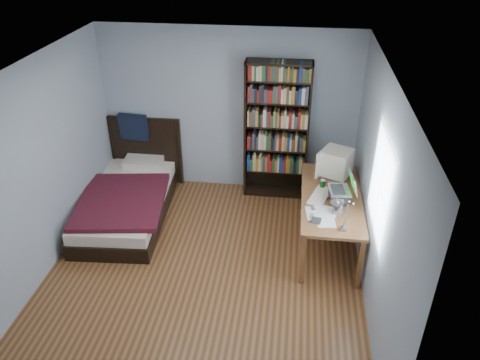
{
  "coord_description": "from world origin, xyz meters",
  "views": [
    {
      "loc": [
        0.99,
        -4.34,
        3.87
      ],
      "look_at": [
        0.36,
        0.6,
        0.97
      ],
      "focal_mm": 35.0,
      "sensor_mm": 36.0,
      "label": 1
    }
  ],
  "objects_px": {
    "crt_monitor": "(335,163)",
    "laptop": "(340,193)",
    "speaker": "(338,207)",
    "desk": "(328,197)",
    "bookshelf": "(277,131)",
    "soda_can": "(323,185)",
    "keyboard": "(320,196)",
    "bed": "(129,197)",
    "desk_lamp": "(338,209)"
  },
  "relations": [
    {
      "from": "speaker",
      "to": "crt_monitor",
      "type": "bearing_deg",
      "value": 108.47
    },
    {
      "from": "crt_monitor",
      "to": "laptop",
      "type": "distance_m",
      "value": 0.56
    },
    {
      "from": "laptop",
      "to": "keyboard",
      "type": "xyz_separation_m",
      "value": [
        -0.24,
        0.05,
        -0.09
      ]
    },
    {
      "from": "laptop",
      "to": "keyboard",
      "type": "distance_m",
      "value": 0.27
    },
    {
      "from": "keyboard",
      "to": "soda_can",
      "type": "xyz_separation_m",
      "value": [
        0.04,
        0.22,
        0.05
      ]
    },
    {
      "from": "desk_lamp",
      "to": "soda_can",
      "type": "bearing_deg",
      "value": 93.52
    },
    {
      "from": "desk",
      "to": "laptop",
      "type": "relative_size",
      "value": 4.34
    },
    {
      "from": "crt_monitor",
      "to": "keyboard",
      "type": "relative_size",
      "value": 1.06
    },
    {
      "from": "crt_monitor",
      "to": "speaker",
      "type": "xyz_separation_m",
      "value": [
        0.02,
        -0.83,
        -0.16
      ]
    },
    {
      "from": "crt_monitor",
      "to": "soda_can",
      "type": "height_order",
      "value": "crt_monitor"
    },
    {
      "from": "desk_lamp",
      "to": "desk",
      "type": "bearing_deg",
      "value": 88.78
    },
    {
      "from": "soda_can",
      "to": "desk_lamp",
      "type": "bearing_deg",
      "value": -86.48
    },
    {
      "from": "laptop",
      "to": "desk",
      "type": "bearing_deg",
      "value": 99.35
    },
    {
      "from": "desk",
      "to": "desk_lamp",
      "type": "height_order",
      "value": "desk_lamp"
    },
    {
      "from": "bed",
      "to": "keyboard",
      "type": "bearing_deg",
      "value": -9.0
    },
    {
      "from": "keyboard",
      "to": "bed",
      "type": "bearing_deg",
      "value": -170.31
    },
    {
      "from": "desk_lamp",
      "to": "keyboard",
      "type": "height_order",
      "value": "desk_lamp"
    },
    {
      "from": "speaker",
      "to": "bookshelf",
      "type": "bearing_deg",
      "value": 135.22
    },
    {
      "from": "speaker",
      "to": "desk",
      "type": "bearing_deg",
      "value": 111.0
    },
    {
      "from": "desk",
      "to": "laptop",
      "type": "distance_m",
      "value": 0.71
    },
    {
      "from": "keyboard",
      "to": "speaker",
      "type": "distance_m",
      "value": 0.4
    },
    {
      "from": "desk_lamp",
      "to": "keyboard",
      "type": "xyz_separation_m",
      "value": [
        -0.12,
        1.07,
        -0.53
      ]
    },
    {
      "from": "desk_lamp",
      "to": "bookshelf",
      "type": "xyz_separation_m",
      "value": [
        -0.74,
        2.3,
        -0.23
      ]
    },
    {
      "from": "laptop",
      "to": "bookshelf",
      "type": "bearing_deg",
      "value": 124.07
    },
    {
      "from": "crt_monitor",
      "to": "desk_lamp",
      "type": "xyz_separation_m",
      "value": [
        -0.07,
        -1.56,
        0.3
      ]
    },
    {
      "from": "bookshelf",
      "to": "soda_can",
      "type": "bearing_deg",
      "value": -56.94
    },
    {
      "from": "speaker",
      "to": "soda_can",
      "type": "distance_m",
      "value": 0.58
    },
    {
      "from": "laptop",
      "to": "bookshelf",
      "type": "xyz_separation_m",
      "value": [
        -0.87,
        1.29,
        0.2
      ]
    },
    {
      "from": "laptop",
      "to": "speaker",
      "type": "bearing_deg",
      "value": -97.84
    },
    {
      "from": "keyboard",
      "to": "desk",
      "type": "bearing_deg",
      "value": 92.53
    },
    {
      "from": "speaker",
      "to": "bed",
      "type": "distance_m",
      "value": 3.04
    },
    {
      "from": "desk",
      "to": "soda_can",
      "type": "xyz_separation_m",
      "value": [
        -0.11,
        -0.3,
        0.37
      ]
    },
    {
      "from": "crt_monitor",
      "to": "bookshelf",
      "type": "bearing_deg",
      "value": 137.57
    },
    {
      "from": "desk_lamp",
      "to": "speaker",
      "type": "height_order",
      "value": "desk_lamp"
    },
    {
      "from": "crt_monitor",
      "to": "bookshelf",
      "type": "height_order",
      "value": "bookshelf"
    },
    {
      "from": "crt_monitor",
      "to": "bed",
      "type": "xyz_separation_m",
      "value": [
        -2.87,
        -0.07,
        -0.72
      ]
    },
    {
      "from": "desk",
      "to": "speaker",
      "type": "distance_m",
      "value": 0.94
    },
    {
      "from": "keyboard",
      "to": "soda_can",
      "type": "distance_m",
      "value": 0.22
    },
    {
      "from": "laptop",
      "to": "bed",
      "type": "distance_m",
      "value": 3.02
    },
    {
      "from": "desk_lamp",
      "to": "soda_can",
      "type": "height_order",
      "value": "desk_lamp"
    },
    {
      "from": "bed",
      "to": "speaker",
      "type": "bearing_deg",
      "value": -14.77
    },
    {
      "from": "laptop",
      "to": "speaker",
      "type": "relative_size",
      "value": 2.18
    },
    {
      "from": "crt_monitor",
      "to": "keyboard",
      "type": "xyz_separation_m",
      "value": [
        -0.19,
        -0.49,
        -0.23
      ]
    },
    {
      "from": "soda_can",
      "to": "bed",
      "type": "distance_m",
      "value": 2.78
    },
    {
      "from": "desk",
      "to": "keyboard",
      "type": "bearing_deg",
      "value": -106.17
    },
    {
      "from": "speaker",
      "to": "bed",
      "type": "bearing_deg",
      "value": -177.44
    },
    {
      "from": "crt_monitor",
      "to": "speaker",
      "type": "relative_size",
      "value": 2.82
    },
    {
      "from": "desk",
      "to": "desk_lamp",
      "type": "xyz_separation_m",
      "value": [
        -0.03,
        -1.59,
        0.85
      ]
    },
    {
      "from": "crt_monitor",
      "to": "desk",
      "type": "bearing_deg",
      "value": 144.52
    },
    {
      "from": "keyboard",
      "to": "speaker",
      "type": "xyz_separation_m",
      "value": [
        0.2,
        -0.34,
        0.07
      ]
    }
  ]
}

